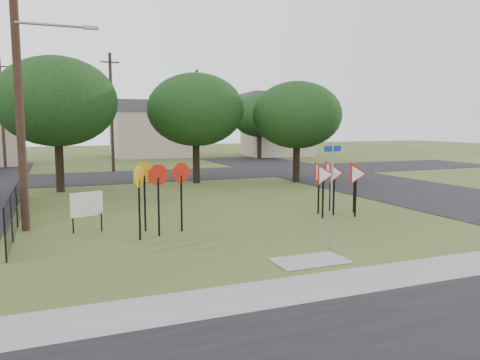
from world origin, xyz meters
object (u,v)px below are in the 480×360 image
object	(u,v)px
stop_sign_cluster	(156,182)
yield_sign_cluster	(336,175)
info_board	(87,206)
street_name_sign	(332,191)

from	to	relation	value
stop_sign_cluster	yield_sign_cluster	bearing A→B (deg)	5.41
stop_sign_cluster	info_board	bearing A→B (deg)	151.06
yield_sign_cluster	stop_sign_cluster	bearing A→B (deg)	-174.59
stop_sign_cluster	yield_sign_cluster	size ratio (longest dim) A/B	0.85
stop_sign_cluster	info_board	world-z (taller)	stop_sign_cluster
street_name_sign	yield_sign_cluster	bearing A→B (deg)	55.06
street_name_sign	yield_sign_cluster	size ratio (longest dim) A/B	1.09
street_name_sign	stop_sign_cluster	distance (m)	5.77
street_name_sign	yield_sign_cluster	xyz separation A→B (m)	(3.15, 4.51, -0.13)
street_name_sign	info_board	world-z (taller)	street_name_sign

